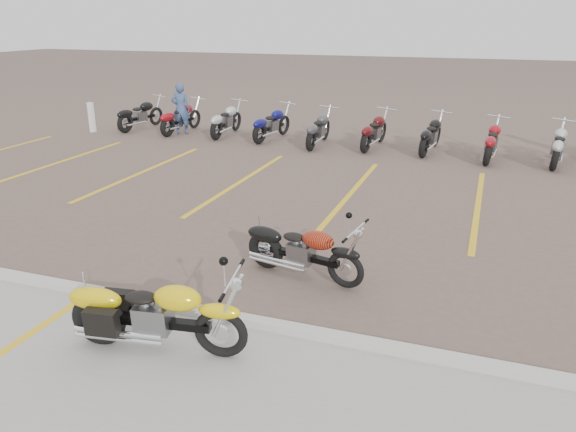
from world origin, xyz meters
The scene contains 8 objects.
ground centered at (0.00, 0.00, 0.00)m, with size 100.00×100.00×0.00m, color brown.
curb centered at (0.00, -2.00, 0.06)m, with size 60.00×0.18×0.12m, color #ADAAA3.
parking_stripes centered at (0.00, 4.00, 0.00)m, with size 38.00×5.50×0.01m, color gold, non-canonical shape.
yellow_cruiser centered at (-0.65, -2.87, 0.44)m, with size 2.15×0.48×0.89m.
flame_cruiser centered at (0.32, -0.41, 0.40)m, with size 1.95×0.52×0.81m.
person_a centered at (-6.98, 8.68, 0.84)m, with size 0.61×0.40×1.67m, color #32486F.
bollard centered at (-10.00, 7.90, 0.50)m, with size 0.15×0.15×1.00m, color silver.
bg_bike_row centered at (-1.32, 8.66, 0.55)m, with size 15.63×2.04×1.10m.
Camera 1 is at (2.75, -7.72, 3.71)m, focal length 35.00 mm.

